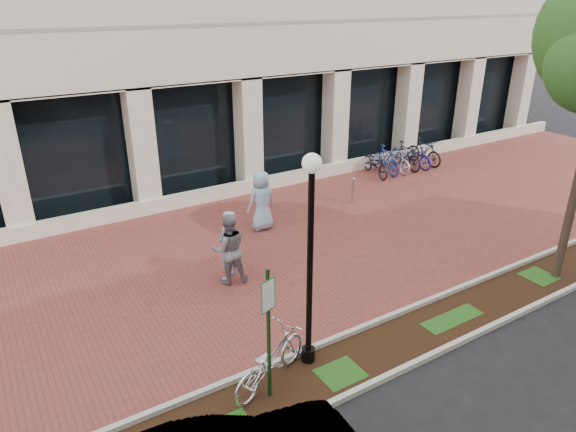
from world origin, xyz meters
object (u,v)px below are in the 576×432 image
locked_bicycle (270,360)px  pedestrian_left (228,245)px  bollard (353,190)px  bike_rack_cluster (400,157)px  parking_sign (269,320)px  lamppost (310,253)px  pedestrian_right (262,201)px  pedestrian_mid (229,249)px

locked_bicycle → pedestrian_left: (1.09, 4.05, 0.41)m
locked_bicycle → pedestrian_left: bearing=-37.6°
bollard → bike_rack_cluster: bike_rack_cluster is taller
locked_bicycle → bollard: (7.15, 6.47, -0.04)m
parking_sign → bollard: bearing=24.5°
lamppost → locked_bicycle: bearing=-171.4°
parking_sign → lamppost: (1.18, 0.48, 0.79)m
pedestrian_right → bike_rack_cluster: 8.20m
parking_sign → pedestrian_left: 4.62m
pedestrian_mid → bollard: size_ratio=1.97×
lamppost → bike_rack_cluster: bearing=38.9°
pedestrian_mid → pedestrian_right: 3.38m
pedestrian_left → bollard: bearing=170.8°
lamppost → bike_rack_cluster: size_ratio=1.22×
lamppost → pedestrian_left: bearing=88.4°
parking_sign → pedestrian_mid: size_ratio=1.41×
locked_bicycle → pedestrian_right: size_ratio=1.06×
pedestrian_left → lamppost: bearing=57.4°
parking_sign → pedestrian_mid: parking_sign is taller
pedestrian_mid → pedestrian_right: (2.32, 2.46, 0.00)m
lamppost → parking_sign: bearing=-157.9°
bollard → pedestrian_right: bearing=-177.3°
parking_sign → pedestrian_mid: bearing=55.5°
locked_bicycle → pedestrian_right: bearing=-50.5°
parking_sign → pedestrian_left: parking_sign is taller
parking_sign → lamppost: bearing=3.8°
pedestrian_mid → bike_rack_cluster: pedestrian_mid is taller
locked_bicycle → bollard: 9.64m
lamppost → bollard: (6.17, 6.32, -2.00)m
pedestrian_left → locked_bicycle: bearing=43.9°
parking_sign → pedestrian_left: bearing=55.3°
parking_sign → bollard: 10.08m
parking_sign → pedestrian_mid: 4.39m
bike_rack_cluster → parking_sign: bearing=-136.4°
pedestrian_left → parking_sign: bearing=42.6°
locked_bicycle → lamppost: bearing=-103.9°
parking_sign → pedestrian_left: size_ratio=1.43×
locked_bicycle → pedestrian_left: size_ratio=1.08×
pedestrian_right → lamppost: bearing=67.2°
bollard → bike_rack_cluster: (4.10, 1.95, 0.05)m
bollard → pedestrian_left: bearing=-158.2°
parking_sign → pedestrian_left: (1.29, 4.38, -0.75)m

